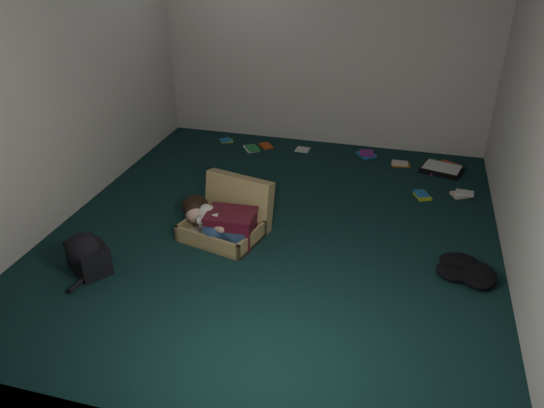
% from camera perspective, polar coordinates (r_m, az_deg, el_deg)
% --- Properties ---
extents(floor, '(4.50, 4.50, 0.00)m').
position_cam_1_polar(floor, '(4.96, 0.46, -2.74)').
color(floor, '#0F2C2A').
rests_on(floor, ground).
extents(wall_back, '(4.50, 0.00, 4.50)m').
position_cam_1_polar(wall_back, '(6.56, 5.77, 17.27)').
color(wall_back, silver).
rests_on(wall_back, ground).
extents(wall_front, '(4.50, 0.00, 4.50)m').
position_cam_1_polar(wall_front, '(2.49, -12.81, -3.27)').
color(wall_front, silver).
rests_on(wall_front, ground).
extents(wall_left, '(0.00, 4.50, 4.50)m').
position_cam_1_polar(wall_left, '(5.28, -21.54, 12.65)').
color(wall_left, silver).
rests_on(wall_left, ground).
extents(wall_right, '(0.00, 4.50, 4.50)m').
position_cam_1_polar(wall_right, '(4.39, 26.98, 8.51)').
color(wall_right, silver).
rests_on(wall_right, ground).
extents(suitcase, '(0.80, 0.79, 0.49)m').
position_cam_1_polar(suitcase, '(4.87, -4.66, -1.48)').
color(suitcase, tan).
rests_on(suitcase, floor).
extents(person, '(0.69, 0.47, 0.31)m').
position_cam_1_polar(person, '(4.75, -6.25, -1.81)').
color(person, beige).
rests_on(person, suitcase).
extents(maroon_bin, '(0.44, 0.36, 0.29)m').
position_cam_1_polar(maroon_bin, '(4.72, -4.40, -2.48)').
color(maroon_bin, '#541122').
rests_on(maroon_bin, floor).
extents(backpack, '(0.57, 0.54, 0.27)m').
position_cam_1_polar(backpack, '(4.60, -19.15, -5.38)').
color(backpack, black).
rests_on(backpack, floor).
extents(clothing_pile, '(0.45, 0.39, 0.13)m').
position_cam_1_polar(clothing_pile, '(4.60, 20.12, -6.58)').
color(clothing_pile, black).
rests_on(clothing_pile, floor).
extents(paper_tray, '(0.51, 0.43, 0.06)m').
position_cam_1_polar(paper_tray, '(6.37, 17.79, 3.60)').
color(paper_tray, black).
rests_on(paper_tray, floor).
extents(book_scatter, '(3.06, 1.16, 0.02)m').
position_cam_1_polar(book_scatter, '(6.39, 9.49, 4.50)').
color(book_scatter, '#B0C522').
rests_on(book_scatter, floor).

